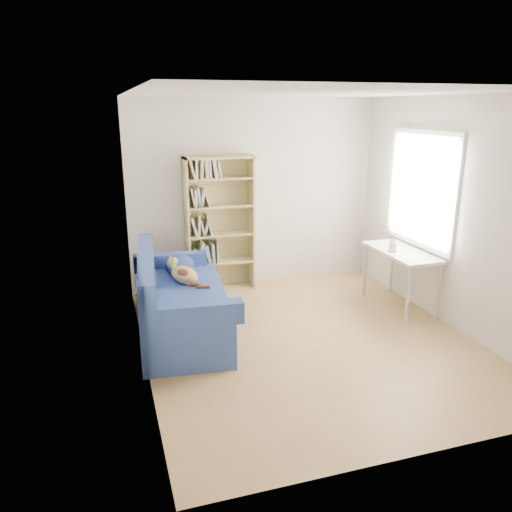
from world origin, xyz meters
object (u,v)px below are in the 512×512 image
(pen_cup, at_px, (392,246))
(sofa, at_px, (178,303))
(bookshelf, at_px, (220,231))
(desk, at_px, (401,257))

(pen_cup, bearing_deg, sofa, 178.65)
(sofa, height_order, pen_cup, sofa)
(bookshelf, distance_m, desk, 2.40)
(bookshelf, xyz_separation_m, pen_cup, (1.88, -1.28, -0.04))
(bookshelf, height_order, pen_cup, bookshelf)
(bookshelf, distance_m, pen_cup, 2.28)
(sofa, distance_m, desk, 2.81)
(bookshelf, bearing_deg, pen_cup, -34.12)
(desk, xyz_separation_m, pen_cup, (-0.13, 0.01, 0.15))
(desk, height_order, pen_cup, pen_cup)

